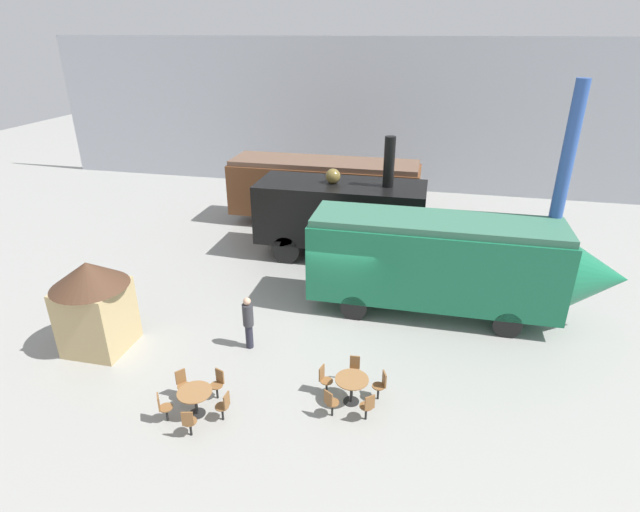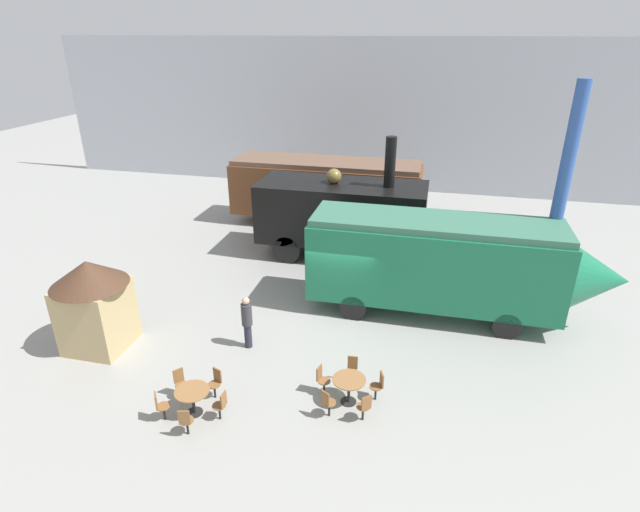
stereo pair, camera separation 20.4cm
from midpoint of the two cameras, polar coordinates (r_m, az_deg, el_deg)
The scene contains 20 objects.
ground_plane at distance 18.36m, azimuth 2.58°, elevation -6.11°, with size 80.00×80.00×0.00m, color gray.
backdrop_wall at distance 31.64m, azimuth 8.32°, elevation 15.46°, with size 44.00×0.15×9.00m.
passenger_coach_wooden at distance 25.72m, azimuth 0.91°, elevation 7.82°, with size 9.55×2.72×3.36m.
steam_locomotive at distance 21.84m, azimuth 2.79°, elevation 5.07°, with size 7.19×2.83×5.43m.
streamlined_locomotive at distance 17.74m, azimuth 15.53°, elevation -0.73°, with size 10.45×2.44×3.56m.
cafe_table_near at distance 13.96m, azimuth -13.96°, elevation -15.17°, with size 0.92×0.92×0.74m.
cafe_table_mid at distance 13.92m, azimuth 3.77°, elevation -14.37°, with size 0.91×0.91×0.77m.
cafe_chair_0 at distance 14.02m, azimuth -17.41°, elevation -15.91°, with size 0.40×0.39×0.87m.
cafe_chair_1 at distance 13.41m, azimuth -14.68°, elevation -17.70°, with size 0.36×0.38×0.87m.
cafe_chair_2 at distance 13.67m, azimuth -10.79°, elevation -16.28°, with size 0.36×0.36×0.87m.
cafe_chair_3 at distance 14.43m, azimuth -11.42°, elevation -13.83°, with size 0.38×0.39×0.87m.
cafe_chair_4 at distance 14.63m, azimuth -15.29°, elevation -13.66°, with size 0.41×0.40×0.87m.
cafe_chair_5 at distance 13.45m, azimuth 5.58°, elevation -16.69°, with size 0.40×0.41×0.87m.
cafe_chair_6 at distance 14.16m, azimuth 7.14°, elevation -14.34°, with size 0.39×0.38×0.87m.
cafe_chair_7 at distance 14.64m, azimuth 4.11°, elevation -12.69°, with size 0.36×0.36×0.87m.
cafe_chair_8 at distance 14.26m, azimuth 0.63°, elevation -13.78°, with size 0.38×0.36×0.87m.
cafe_chair_9 at distance 13.52m, azimuth 1.29°, elevation -16.30°, with size 0.39×0.40×0.87m.
visitor_person at distance 15.98m, azimuth -7.98°, elevation -7.28°, with size 0.34×0.34×1.81m.
ticket_kiosk at distance 17.04m, azimuth -24.17°, elevation -4.60°, with size 2.34×2.34×3.00m.
support_pillar at distance 18.56m, azimuth 25.92°, elevation 5.27°, with size 0.44×0.44×8.00m.
Camera 2 is at (2.94, -15.52, 9.34)m, focal length 28.00 mm.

